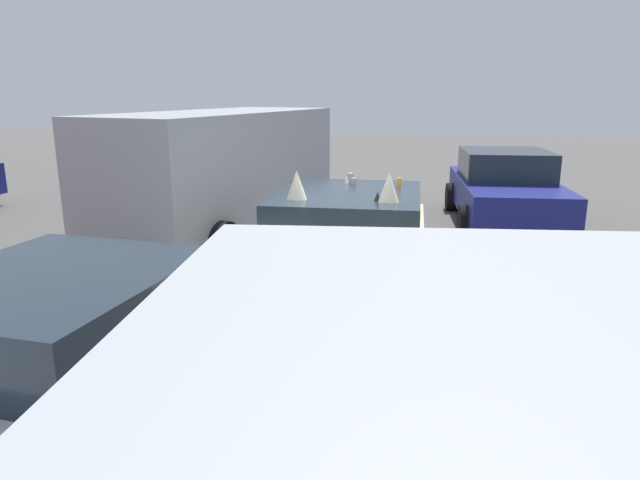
{
  "coord_description": "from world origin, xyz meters",
  "views": [
    {
      "loc": [
        -6.39,
        -1.12,
        2.6
      ],
      "look_at": [
        0.0,
        0.3,
        0.9
      ],
      "focal_mm": 32.41,
      "sensor_mm": 36.0,
      "label": 1
    }
  ],
  "objects_px": {
    "parked_sedan_near_right": "(163,159)",
    "parked_sedan_far_left": "(45,383)",
    "parked_van_row_back_far": "(221,168)",
    "parked_sedan_behind_right": "(505,188)",
    "art_car_decorated": "(346,254)"
  },
  "relations": [
    {
      "from": "parked_sedan_far_left",
      "to": "parked_van_row_back_far",
      "type": "bearing_deg",
      "value": -164.88
    },
    {
      "from": "parked_sedan_near_right",
      "to": "parked_sedan_behind_right",
      "type": "distance_m",
      "value": 9.34
    },
    {
      "from": "art_car_decorated",
      "to": "parked_sedan_near_right",
      "type": "distance_m",
      "value": 10.64
    },
    {
      "from": "art_car_decorated",
      "to": "parked_sedan_behind_right",
      "type": "xyz_separation_m",
      "value": [
        5.49,
        -2.26,
        -0.02
      ]
    },
    {
      "from": "art_car_decorated",
      "to": "parked_sedan_far_left",
      "type": "distance_m",
      "value": 3.73
    },
    {
      "from": "art_car_decorated",
      "to": "parked_van_row_back_far",
      "type": "distance_m",
      "value": 4.29
    },
    {
      "from": "art_car_decorated",
      "to": "parked_sedan_far_left",
      "type": "relative_size",
      "value": 1.1
    },
    {
      "from": "parked_sedan_near_right",
      "to": "parked_sedan_behind_right",
      "type": "height_order",
      "value": "parked_sedan_near_right"
    },
    {
      "from": "parked_van_row_back_far",
      "to": "parked_sedan_near_right",
      "type": "distance_m",
      "value": 6.41
    },
    {
      "from": "parked_van_row_back_far",
      "to": "parked_sedan_near_right",
      "type": "height_order",
      "value": "parked_van_row_back_far"
    },
    {
      "from": "parked_sedan_near_right",
      "to": "parked_sedan_behind_right",
      "type": "xyz_separation_m",
      "value": [
        -2.82,
        -8.9,
        -0.03
      ]
    },
    {
      "from": "art_car_decorated",
      "to": "parked_sedan_behind_right",
      "type": "distance_m",
      "value": 5.93
    },
    {
      "from": "parked_van_row_back_far",
      "to": "parked_sedan_far_left",
      "type": "height_order",
      "value": "parked_van_row_back_far"
    },
    {
      "from": "parked_sedan_near_right",
      "to": "parked_sedan_far_left",
      "type": "relative_size",
      "value": 1.1
    },
    {
      "from": "art_car_decorated",
      "to": "parked_sedan_near_right",
      "type": "bearing_deg",
      "value": -144.58
    }
  ]
}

